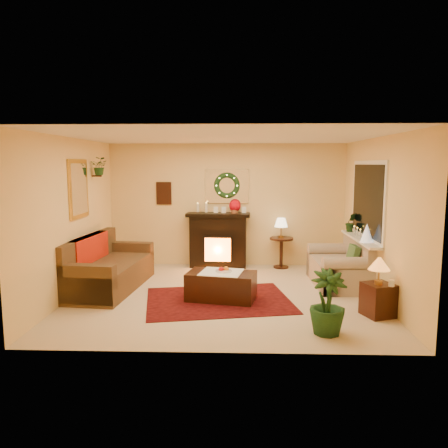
{
  "coord_description": "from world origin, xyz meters",
  "views": [
    {
      "loc": [
        0.24,
        -7.05,
        2.17
      ],
      "look_at": [
        0.0,
        0.35,
        1.15
      ],
      "focal_mm": 35.0,
      "sensor_mm": 36.0,
      "label": 1
    }
  ],
  "objects_px": {
    "loveseat": "(339,262)",
    "side_table_round": "(281,253)",
    "coffee_table": "(221,287)",
    "sofa": "(110,265)",
    "end_table_square": "(378,298)",
    "fireplace": "(218,241)"
  },
  "relations": [
    {
      "from": "fireplace",
      "to": "end_table_square",
      "type": "distance_m",
      "value": 3.86
    },
    {
      "from": "end_table_square",
      "to": "coffee_table",
      "type": "height_order",
      "value": "end_table_square"
    },
    {
      "from": "loveseat",
      "to": "side_table_round",
      "type": "xyz_separation_m",
      "value": [
        -0.91,
        1.28,
        -0.09
      ]
    },
    {
      "from": "loveseat",
      "to": "coffee_table",
      "type": "distance_m",
      "value": 2.3
    },
    {
      "from": "side_table_round",
      "to": "fireplace",
      "type": "bearing_deg",
      "value": 177.42
    },
    {
      "from": "loveseat",
      "to": "side_table_round",
      "type": "distance_m",
      "value": 1.57
    },
    {
      "from": "loveseat",
      "to": "end_table_square",
      "type": "xyz_separation_m",
      "value": [
        0.2,
        -1.64,
        -0.15
      ]
    },
    {
      "from": "side_table_round",
      "to": "coffee_table",
      "type": "relative_size",
      "value": 0.6
    },
    {
      "from": "sofa",
      "to": "fireplace",
      "type": "distance_m",
      "value": 2.5
    },
    {
      "from": "side_table_round",
      "to": "coffee_table",
      "type": "height_order",
      "value": "side_table_round"
    },
    {
      "from": "fireplace",
      "to": "end_table_square",
      "type": "xyz_separation_m",
      "value": [
        2.44,
        -2.97,
        -0.28
      ]
    },
    {
      "from": "loveseat",
      "to": "coffee_table",
      "type": "relative_size",
      "value": 1.41
    },
    {
      "from": "end_table_square",
      "to": "side_table_round",
      "type": "bearing_deg",
      "value": 110.83
    },
    {
      "from": "sofa",
      "to": "end_table_square",
      "type": "relative_size",
      "value": 4.51
    },
    {
      "from": "loveseat",
      "to": "coffee_table",
      "type": "height_order",
      "value": "loveseat"
    },
    {
      "from": "fireplace",
      "to": "end_table_square",
      "type": "height_order",
      "value": "fireplace"
    },
    {
      "from": "coffee_table",
      "to": "sofa",
      "type": "bearing_deg",
      "value": 174.77
    },
    {
      "from": "loveseat",
      "to": "end_table_square",
      "type": "height_order",
      "value": "loveseat"
    },
    {
      "from": "sofa",
      "to": "loveseat",
      "type": "xyz_separation_m",
      "value": [
        4.06,
        0.38,
        -0.01
      ]
    },
    {
      "from": "sofa",
      "to": "side_table_round",
      "type": "relative_size",
      "value": 3.35
    },
    {
      "from": "loveseat",
      "to": "end_table_square",
      "type": "relative_size",
      "value": 3.17
    },
    {
      "from": "sofa",
      "to": "coffee_table",
      "type": "xyz_separation_m",
      "value": [
        1.97,
        -0.58,
        -0.22
      ]
    }
  ]
}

